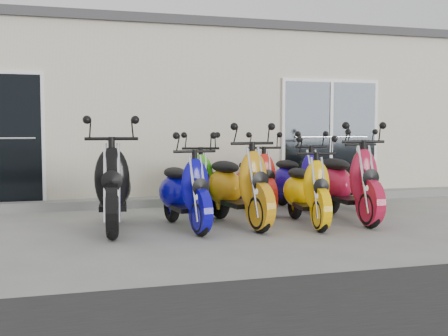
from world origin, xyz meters
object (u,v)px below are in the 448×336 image
at_px(scooter_back_blue, 298,170).
at_px(scooter_back_red, 255,172).
at_px(scooter_front_black, 113,173).
at_px(scooter_back_green, 198,173).
at_px(scooter_front_orange_b, 307,180).
at_px(scooter_front_orange_a, 238,174).
at_px(scooter_back_yellow, 346,168).
at_px(scooter_front_red, 348,172).
at_px(scooter_front_blue, 184,180).

bearing_deg(scooter_back_blue, scooter_back_red, 173.55).
distance_m(scooter_front_black, scooter_back_green, 1.77).
distance_m(scooter_front_black, scooter_front_orange_b, 2.67).
bearing_deg(scooter_front_orange_a, scooter_front_orange_b, -23.19).
relative_size(scooter_front_orange_b, scooter_back_yellow, 0.93).
height_order(scooter_front_red, scooter_back_red, scooter_front_red).
distance_m(scooter_front_orange_a, scooter_back_yellow, 2.57).
relative_size(scooter_front_black, scooter_front_red, 1.05).
height_order(scooter_front_blue, scooter_front_orange_a, scooter_front_orange_a).
height_order(scooter_front_orange_b, scooter_back_green, scooter_back_green).
distance_m(scooter_front_blue, scooter_back_yellow, 3.29).
height_order(scooter_back_green, scooter_back_yellow, scooter_back_yellow).
bearing_deg(scooter_back_yellow, scooter_front_blue, -163.66).
height_order(scooter_front_orange_b, scooter_back_yellow, scooter_back_yellow).
height_order(scooter_front_orange_a, scooter_back_yellow, scooter_front_orange_a).
bearing_deg(scooter_front_black, scooter_front_red, 2.57).
height_order(scooter_front_orange_a, scooter_front_red, scooter_front_red).
bearing_deg(scooter_back_yellow, scooter_back_blue, 173.76).
relative_size(scooter_front_red, scooter_back_yellow, 1.07).
height_order(scooter_front_red, scooter_back_yellow, scooter_front_red).
bearing_deg(scooter_back_yellow, scooter_front_red, -121.77).
height_order(scooter_front_blue, scooter_front_red, scooter_front_red).
relative_size(scooter_front_orange_a, scooter_back_green, 1.10).
relative_size(scooter_front_orange_a, scooter_back_blue, 1.09).
bearing_deg(scooter_front_black, scooter_back_red, 29.57).
bearing_deg(scooter_back_green, scooter_front_orange_a, -68.33).
xyz_separation_m(scooter_back_green, scooter_back_blue, (1.71, -0.01, 0.01)).
height_order(scooter_front_black, scooter_front_orange_a, scooter_front_black).
xyz_separation_m(scooter_front_black, scooter_back_green, (1.42, 1.05, -0.11)).
bearing_deg(scooter_front_black, scooter_front_orange_b, -2.06).
distance_m(scooter_front_blue, scooter_back_blue, 2.51).
xyz_separation_m(scooter_front_black, scooter_front_orange_a, (1.71, -0.12, -0.04)).
bearing_deg(scooter_front_red, scooter_front_black, 179.48).
relative_size(scooter_front_orange_a, scooter_front_red, 0.99).
distance_m(scooter_front_blue, scooter_front_red, 2.45).
bearing_deg(scooter_front_black, scooter_back_yellow, 20.08).
height_order(scooter_back_blue, scooter_back_yellow, scooter_back_yellow).
xyz_separation_m(scooter_front_red, scooter_back_yellow, (0.62, 1.21, -0.05)).
xyz_separation_m(scooter_front_blue, scooter_back_green, (0.48, 1.22, -0.00)).
bearing_deg(scooter_back_yellow, scooter_front_orange_a, -158.47).
height_order(scooter_front_red, scooter_back_blue, scooter_front_red).
bearing_deg(scooter_front_red, scooter_front_orange_b, -164.17).
bearing_deg(scooter_front_orange_a, scooter_back_yellow, 17.86).
bearing_deg(scooter_back_yellow, scooter_back_red, 174.16).
relative_size(scooter_front_blue, scooter_front_red, 0.91).
xyz_separation_m(scooter_front_blue, scooter_front_orange_a, (0.77, 0.05, 0.06)).
distance_m(scooter_front_blue, scooter_back_green, 1.31).
bearing_deg(scooter_front_orange_b, scooter_back_green, 136.89).
bearing_deg(scooter_front_blue, scooter_back_blue, 21.64).
distance_m(scooter_back_red, scooter_back_blue, 0.75).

